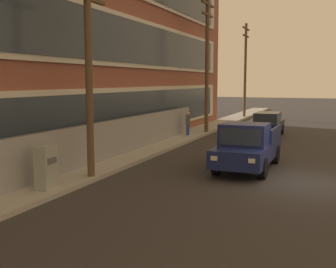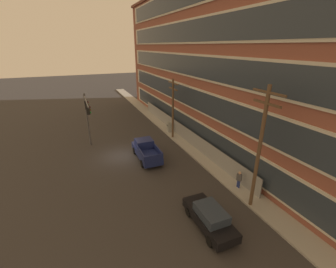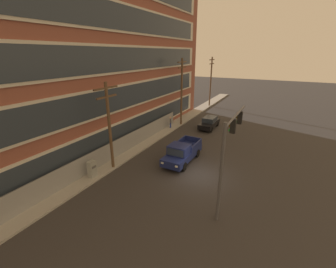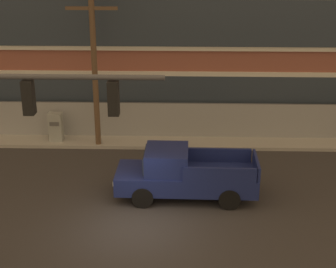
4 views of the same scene
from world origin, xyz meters
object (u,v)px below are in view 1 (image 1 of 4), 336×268
at_px(utility_pole_far_east, 245,66).
at_px(electrical_cabinet, 46,170).
at_px(utility_pole_near_corner, 89,61).
at_px(pedestrian_near_cabinet, 188,123).
at_px(pickup_truck_navy, 248,147).
at_px(utility_pole_midblock, 207,59).
at_px(sedan_black, 267,124).

bearing_deg(utility_pole_far_east, electrical_cabinet, 179.46).
relative_size(utility_pole_near_corner, pedestrian_near_cabinet, 4.56).
bearing_deg(pickup_truck_navy, pedestrian_near_cabinet, 33.16).
bearing_deg(pickup_truck_navy, electrical_cabinet, 139.06).
xyz_separation_m(utility_pole_midblock, electrical_cabinet, (-16.73, 0.44, -4.33)).
xyz_separation_m(pickup_truck_navy, sedan_black, (11.13, 0.86, -0.14)).
xyz_separation_m(sedan_black, electrical_cabinet, (-17.29, 4.48, -0.02)).
distance_m(utility_pole_near_corner, utility_pole_far_east, 28.34).
distance_m(pickup_truck_navy, utility_pole_far_east, 25.13).
relative_size(utility_pole_far_east, electrical_cabinet, 5.87).
distance_m(utility_pole_far_east, pedestrian_near_cabinet, 16.38).
distance_m(sedan_black, utility_pole_near_corner, 16.13).
bearing_deg(utility_pole_far_east, pickup_truck_navy, -168.24).
height_order(sedan_black, utility_pole_near_corner, utility_pole_near_corner).
bearing_deg(pedestrian_near_cabinet, utility_pole_far_east, -1.62).
bearing_deg(electrical_cabinet, utility_pole_far_east, -0.54).
relative_size(pickup_truck_navy, utility_pole_midblock, 0.59).
bearing_deg(utility_pole_far_east, sedan_black, -162.31).
distance_m(sedan_black, utility_pole_far_east, 14.44).
bearing_deg(pedestrian_near_cabinet, sedan_black, -59.68).
bearing_deg(utility_pole_far_east, utility_pole_near_corner, -179.83).
height_order(utility_pole_near_corner, utility_pole_midblock, utility_pole_midblock).
distance_m(utility_pole_near_corner, pedestrian_near_cabinet, 12.94).
distance_m(sedan_black, pedestrian_near_cabinet, 5.38).
bearing_deg(utility_pole_midblock, utility_pole_far_east, 0.62).
relative_size(pickup_truck_navy, electrical_cabinet, 3.47).
xyz_separation_m(sedan_black, utility_pole_far_east, (13.13, 4.19, 4.31)).
bearing_deg(pedestrian_near_cabinet, utility_pole_near_corner, -177.56).
distance_m(utility_pole_midblock, utility_pole_far_east, 13.69).
bearing_deg(utility_pole_near_corner, pickup_truck_navy, -50.73).
distance_m(utility_pole_midblock, electrical_cabinet, 17.29).
distance_m(utility_pole_midblock, pedestrian_near_cabinet, 4.70).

